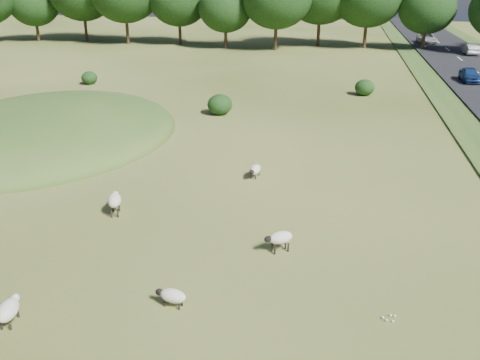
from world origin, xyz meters
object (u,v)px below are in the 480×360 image
(sheep_1, at_px, (114,200))
(car_5, at_px, (471,49))
(sheep_5, at_px, (255,170))
(car_3, at_px, (427,38))
(car_4, at_px, (470,75))
(car_2, at_px, (431,24))
(sheep_0, at_px, (9,309))
(sheep_2, at_px, (280,238))
(sheep_4, at_px, (172,296))

(sheep_1, relative_size, car_5, 0.35)
(sheep_1, height_order, sheep_5, sheep_1)
(car_3, relative_size, car_5, 1.28)
(car_4, bearing_deg, car_2, 85.64)
(car_2, bearing_deg, sheep_0, 74.43)
(sheep_5, height_order, car_2, car_2)
(sheep_5, bearing_deg, sheep_1, -34.83)
(sheep_5, height_order, car_3, car_3)
(sheep_0, bearing_deg, car_5, -33.67)
(sheep_5, relative_size, car_4, 0.32)
(sheep_2, relative_size, sheep_5, 0.98)
(sheep_2, xyz_separation_m, car_4, (13.79, 34.44, 0.31))
(sheep_2, height_order, car_2, car_2)
(car_5, bearing_deg, sheep_1, 63.56)
(car_3, distance_m, car_5, 10.49)
(sheep_0, distance_m, car_5, 63.21)
(sheep_0, relative_size, car_4, 0.35)
(sheep_0, xyz_separation_m, sheep_5, (5.43, 13.22, -0.04))
(sheep_0, height_order, car_3, car_3)
(sheep_5, bearing_deg, sheep_0, -12.72)
(sheep_2, bearing_deg, sheep_4, 23.24)
(sheep_5, distance_m, car_5, 48.92)
(sheep_5, relative_size, car_3, 0.24)
(sheep_2, xyz_separation_m, sheep_5, (-2.08, 7.46, -0.16))
(sheep_1, bearing_deg, car_4, -50.65)
(sheep_2, distance_m, car_3, 63.54)
(car_5, bearing_deg, sheep_0, 66.61)
(sheep_1, distance_m, car_3, 63.60)
(sheep_4, distance_m, car_5, 59.97)
(sheep_0, relative_size, sheep_5, 1.11)
(sheep_5, bearing_deg, car_4, 159.16)
(sheep_4, bearing_deg, sheep_5, -83.75)
(sheep_4, bearing_deg, car_5, -99.47)
(sheep_1, distance_m, car_4, 38.69)
(car_5, bearing_deg, sheep_5, 66.30)
(sheep_0, bearing_deg, sheep_2, -62.78)
(sheep_2, height_order, sheep_4, sheep_2)
(car_3, bearing_deg, sheep_5, -106.21)
(sheep_4, xyz_separation_m, sheep_5, (0.87, 11.55, 0.03))
(sheep_2, bearing_deg, sheep_0, 6.52)
(sheep_4, bearing_deg, car_4, -102.92)
(car_2, distance_m, car_3, 22.57)
(sheep_1, bearing_deg, sheep_4, -161.64)
(sheep_2, relative_size, car_5, 0.30)
(sheep_1, bearing_deg, car_5, -43.92)
(sheep_5, xyz_separation_m, car_4, (15.86, 26.98, 0.46))
(sheep_5, height_order, car_5, car_5)
(car_4, relative_size, car_5, 0.96)
(sheep_2, relative_size, car_4, 0.31)
(sheep_1, height_order, car_4, car_4)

